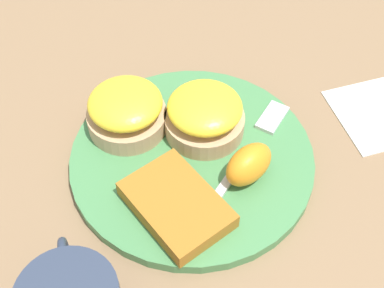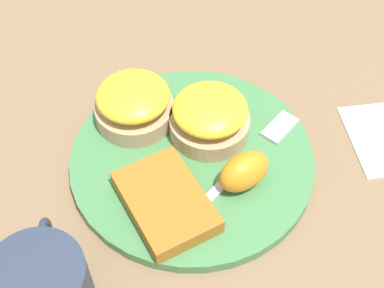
{
  "view_description": "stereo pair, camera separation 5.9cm",
  "coord_description": "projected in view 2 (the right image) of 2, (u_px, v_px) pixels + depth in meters",
  "views": [
    {
      "loc": [
        -0.36,
        0.1,
        0.49
      ],
      "look_at": [
        0.0,
        0.0,
        0.03
      ],
      "focal_mm": 50.0,
      "sensor_mm": 36.0,
      "label": 1
    },
    {
      "loc": [
        -0.37,
        0.04,
        0.49
      ],
      "look_at": [
        0.0,
        0.0,
        0.03
      ],
      "focal_mm": 50.0,
      "sensor_mm": 36.0,
      "label": 2
    }
  ],
  "objects": [
    {
      "name": "hashbrown_patty",
      "position": [
        166.0,
        202.0,
        0.55
      ],
      "size": [
        0.13,
        0.11,
        0.02
      ],
      "primitive_type": "cube",
      "rotation": [
        0.0,
        0.0,
        0.4
      ],
      "color": "#A36720",
      "rests_on": "plate"
    },
    {
      "name": "orange_wedge",
      "position": [
        244.0,
        171.0,
        0.56
      ],
      "size": [
        0.06,
        0.07,
        0.04
      ],
      "primitive_type": "ellipsoid",
      "rotation": [
        0.0,
        0.0,
        5.21
      ],
      "color": "orange",
      "rests_on": "plate"
    },
    {
      "name": "sandwich_benedict_right",
      "position": [
        134.0,
        104.0,
        0.62
      ],
      "size": [
        0.09,
        0.09,
        0.05
      ],
      "color": "tan",
      "rests_on": "plate"
    },
    {
      "name": "plate",
      "position": [
        192.0,
        159.0,
        0.61
      ],
      "size": [
        0.28,
        0.28,
        0.01
      ],
      "primitive_type": "cylinder",
      "color": "#47844C",
      "rests_on": "ground_plane"
    },
    {
      "name": "ground_plane",
      "position": [
        192.0,
        162.0,
        0.62
      ],
      "size": [
        1.1,
        1.1,
        0.0
      ],
      "primitive_type": "plane",
      "color": "#846647"
    },
    {
      "name": "fork",
      "position": [
        242.0,
        167.0,
        0.59
      ],
      "size": [
        0.17,
        0.18,
        0.0
      ],
      "color": "silver",
      "rests_on": "plate"
    },
    {
      "name": "sandwich_benedict_left",
      "position": [
        210.0,
        117.0,
        0.61
      ],
      "size": [
        0.09,
        0.09,
        0.05
      ],
      "color": "tan",
      "rests_on": "plate"
    }
  ]
}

